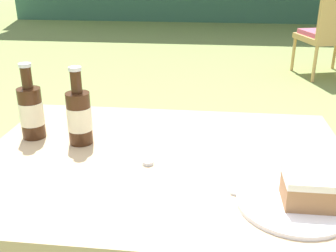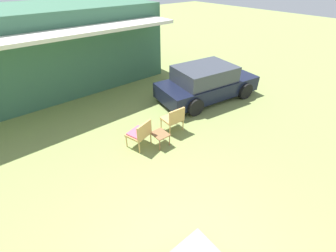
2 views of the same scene
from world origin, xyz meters
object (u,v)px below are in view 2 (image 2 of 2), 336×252
(parked_car, at_px, (206,83))
(wicker_chair_plain, at_px, (174,118))
(garden_side_table, at_px, (160,135))
(wicker_chair_cushioned, at_px, (140,133))

(parked_car, relative_size, wicker_chair_plain, 4.90)
(garden_side_table, bearing_deg, parked_car, 20.81)
(wicker_chair_cushioned, xyz_separation_m, wicker_chair_plain, (1.26, -0.03, 0.01))
(wicker_chair_plain, relative_size, garden_side_table, 1.78)
(wicker_chair_cushioned, relative_size, garden_side_table, 1.78)
(wicker_chair_plain, bearing_deg, garden_side_table, 23.22)
(parked_car, xyz_separation_m, garden_side_table, (-3.29, -1.25, -0.30))
(wicker_chair_plain, bearing_deg, wicker_chair_cushioned, 1.94)
(wicker_chair_cushioned, relative_size, wicker_chair_plain, 1.00)
(parked_car, distance_m, garden_side_table, 3.53)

